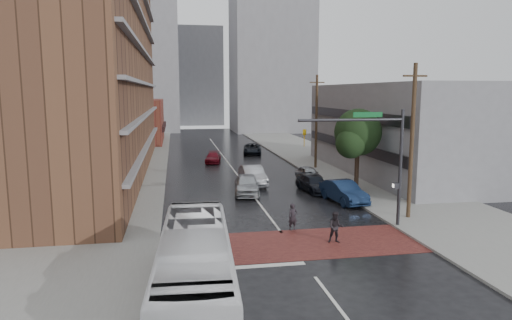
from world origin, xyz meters
TOP-DOWN VIEW (x-y plane):
  - ground at (0.00, 0.00)m, footprint 160.00×160.00m
  - crosswalk at (0.00, 0.50)m, footprint 14.00×5.00m
  - sidewalk_west at (-11.50, 25.00)m, footprint 9.00×90.00m
  - sidewalk_east at (11.50, 25.00)m, footprint 9.00×90.00m
  - apartment_block at (-14.00, 24.00)m, footprint 10.00×44.00m
  - storefront_west at (-12.00, 54.00)m, footprint 8.00×16.00m
  - building_east at (16.50, 20.00)m, footprint 11.00×26.00m
  - distant_tower_west at (-14.00, 78.00)m, footprint 18.00×16.00m
  - distant_tower_east at (14.00, 72.00)m, footprint 16.00×14.00m
  - distant_tower_center at (0.00, 95.00)m, footprint 12.00×10.00m
  - street_tree at (8.52, 12.03)m, footprint 4.20×4.10m
  - signal_mast at (5.85, 2.50)m, footprint 6.50×0.30m
  - utility_pole_near at (8.80, 4.00)m, footprint 1.60×0.26m
  - utility_pole_far at (8.80, 24.00)m, footprint 1.60×0.26m
  - transit_bus at (-5.41, -6.22)m, footprint 3.25×11.41m
  - pedestrian_a at (0.79, 3.00)m, footprint 0.66×0.51m
  - pedestrian_b at (2.52, 0.34)m, footprint 0.97×0.82m
  - car_travel_a at (-0.43, 12.98)m, footprint 2.56×5.06m
  - car_travel_b at (0.68, 16.66)m, footprint 1.96×5.17m
  - car_travel_c at (-1.72, 30.28)m, footprint 2.29×4.31m
  - suv_travel at (4.06, 36.81)m, footprint 3.11×5.34m
  - car_parked_near at (6.29, 9.10)m, footprint 2.46×5.14m
  - car_parked_mid at (5.24, 13.11)m, footprint 2.43×4.70m
  - car_parked_far at (6.13, 17.64)m, footprint 1.93×4.07m

SIDE VIEW (x-z plane):
  - ground at x=0.00m, z-range 0.00..0.00m
  - crosswalk at x=0.00m, z-range 0.00..0.02m
  - sidewalk_west at x=-11.50m, z-range 0.00..0.15m
  - sidewalk_east at x=11.50m, z-range 0.00..0.15m
  - car_travel_c at x=-1.72m, z-range 0.00..1.19m
  - car_parked_mid at x=5.24m, z-range 0.00..1.30m
  - car_parked_far at x=6.13m, z-range 0.00..1.34m
  - suv_travel at x=4.06m, z-range 0.00..1.40m
  - pedestrian_a at x=0.79m, z-range 0.00..1.62m
  - car_parked_near at x=6.29m, z-range 0.00..1.62m
  - car_travel_a at x=-0.43m, z-range 0.00..1.65m
  - car_travel_b at x=0.68m, z-range 0.00..1.68m
  - pedestrian_b at x=2.52m, z-range 0.00..1.74m
  - transit_bus at x=-5.41m, z-range 0.00..3.14m
  - storefront_west at x=-12.00m, z-range 0.00..7.00m
  - building_east at x=16.50m, z-range 0.00..9.00m
  - signal_mast at x=5.85m, z-range 1.13..8.33m
  - street_tree at x=8.52m, z-range 1.28..8.18m
  - utility_pole_near at x=8.80m, z-range 0.14..10.14m
  - utility_pole_far at x=8.80m, z-range 0.14..10.14m
  - distant_tower_center at x=0.00m, z-range 0.00..24.00m
  - apartment_block at x=-14.00m, z-range 0.00..28.00m
  - distant_tower_west at x=-14.00m, z-range 0.00..32.00m
  - distant_tower_east at x=14.00m, z-range 0.00..36.00m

